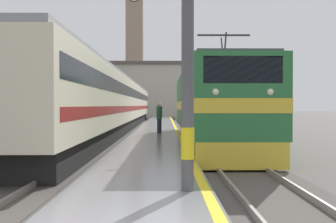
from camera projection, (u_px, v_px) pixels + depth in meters
ground_plane at (159, 128)px, 34.43m from camera, size 200.00×200.00×0.00m
platform at (158, 129)px, 29.43m from camera, size 2.86×140.00×0.36m
rail_track_near at (195, 131)px, 29.45m from camera, size 2.84×140.00×0.16m
rail_track_far at (113, 131)px, 29.40m from camera, size 2.83×140.00×0.16m
locomotive_train at (212, 107)px, 18.93m from camera, size 2.92×15.23×4.72m
passenger_train at (118, 103)px, 32.46m from camera, size 2.92×47.97×3.98m
person_on_platform at (159, 117)px, 22.71m from camera, size 0.34×0.34×1.79m
clock_tower at (135, 39)px, 74.49m from camera, size 4.00×4.00×27.62m
station_building at (144, 90)px, 66.68m from camera, size 20.45×9.13×9.06m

